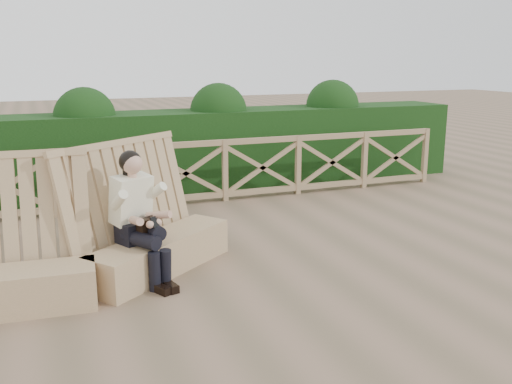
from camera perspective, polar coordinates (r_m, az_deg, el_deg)
name	(u,v)px	position (r m, az deg, el deg)	size (l,w,h in m)	color
ground	(261,273)	(6.84, 0.54, -8.14)	(60.00, 60.00, 0.00)	brown
bench	(80,255)	(6.59, -17.23, -6.01)	(3.81, 1.85, 1.57)	#9F855B
woman	(138,214)	(6.57, -11.68, -2.13)	(0.65, 0.99, 1.50)	black
guardrail	(185,173)	(9.89, -7.07, 1.88)	(10.10, 0.09, 1.10)	#81684B
hedge	(169,151)	(11.01, -8.68, 4.04)	(12.00, 1.20, 1.50)	black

